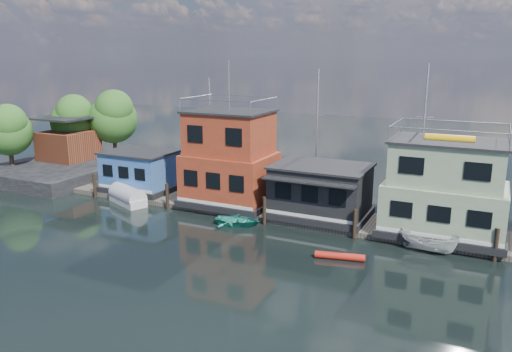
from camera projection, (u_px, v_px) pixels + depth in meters
The scene contains 13 objects.
ground at pixel (260, 283), 28.50m from camera, with size 160.00×160.00×0.00m, color black.
dock at pixel (326, 219), 38.94m from camera, with size 48.00×5.00×0.40m, color #595147.
houseboat_blue at pixel (140, 171), 46.10m from camera, with size 6.40×4.90×3.66m.
houseboat_red at pixel (230, 160), 41.62m from camera, with size 7.40×5.90×11.86m.
houseboat_dark at pixel (321, 191), 38.61m from camera, with size 7.40×6.10×4.06m.
houseboat_green at pixel (445, 190), 34.54m from camera, with size 8.40×5.90×7.03m.
pilings at pixel (310, 218), 36.42m from camera, with size 42.28×0.28×2.20m.
background_masts at pixel (406, 144), 40.89m from camera, with size 36.40×0.16×12.00m.
shore at pixel (69, 140), 54.52m from camera, with size 12.40×15.72×8.24m.
motorboat at pixel (429, 241), 32.73m from camera, with size 1.48×3.93×1.52m, color silver.
dinghy_teal at pixel (237, 220), 38.06m from camera, with size 2.50×3.51×0.73m, color teal.
red_kayak at pixel (340, 256), 31.66m from camera, with size 0.46×0.46×3.16m, color red.
tarp_runabout at pixel (128, 197), 43.45m from camera, with size 4.44×3.10×1.68m.
Camera 1 is at (11.27, -23.69, 12.72)m, focal length 35.00 mm.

